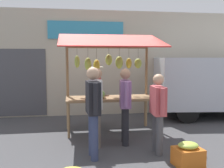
{
  "coord_description": "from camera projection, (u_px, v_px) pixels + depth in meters",
  "views": [
    {
      "loc": [
        1.0,
        6.53,
        1.88
      ],
      "look_at": [
        0.0,
        0.3,
        1.25
      ],
      "focal_mm": 42.5,
      "sensor_mm": 36.0,
      "label": 1
    }
  ],
  "objects": [
    {
      "name": "shopper_in_striped_shirt",
      "position": [
        158.0,
        108.0,
        5.15
      ],
      "size": [
        0.24,
        0.68,
        1.57
      ],
      "rotation": [
        0.0,
        0.0,
        -1.62
      ],
      "color": "#4C4C51",
      "rests_on": "ground"
    },
    {
      "name": "shopper_in_grey_tee",
      "position": [
        97.0,
        101.0,
        5.59
      ],
      "size": [
        0.26,
        0.71,
        1.66
      ],
      "rotation": [
        0.0,
        0.0,
        -1.64
      ],
      "color": "#726656",
      "rests_on": "ground"
    },
    {
      "name": "vendor_with_sunhat",
      "position": [
        96.0,
        90.0,
        7.36
      ],
      "size": [
        0.43,
        0.71,
        1.66
      ],
      "rotation": [
        0.0,
        0.0,
        1.59
      ],
      "color": "#232328",
      "rests_on": "ground"
    },
    {
      "name": "produce_crate_near",
      "position": [
        188.0,
        155.0,
        4.6
      ],
      "size": [
        0.51,
        0.44,
        0.43
      ],
      "color": "#D1661E",
      "rests_on": "ground"
    },
    {
      "name": "parked_van",
      "position": [
        221.0,
        82.0,
        8.43
      ],
      "size": [
        4.59,
        2.35,
        1.88
      ],
      "rotation": [
        0.0,
        0.0,
        -0.12
      ],
      "color": "silver",
      "rests_on": "ground"
    },
    {
      "name": "shopper_with_ponytail",
      "position": [
        93.0,
        105.0,
        4.9
      ],
      "size": [
        0.25,
        0.72,
        1.71
      ],
      "rotation": [
        0.0,
        0.0,
        -1.51
      ],
      "color": "navy",
      "rests_on": "ground"
    },
    {
      "name": "shopper_with_shopping_bag",
      "position": [
        125.0,
        101.0,
        5.72
      ],
      "size": [
        0.28,
        0.7,
        1.64
      ],
      "rotation": [
        0.0,
        0.0,
        -1.7
      ],
      "color": "#232328",
      "rests_on": "ground"
    },
    {
      "name": "market_stall",
      "position": [
        109.0,
        70.0,
        6.66
      ],
      "size": [
        2.5,
        1.46,
        2.5
      ],
      "color": "olive",
      "rests_on": "ground"
    },
    {
      "name": "street_backdrop",
      "position": [
        98.0,
        63.0,
        8.74
      ],
      "size": [
        9.0,
        0.3,
        3.4
      ],
      "color": "#B2A893",
      "rests_on": "ground"
    },
    {
      "name": "ground_plane",
      "position": [
        110.0,
        131.0,
        6.76
      ],
      "size": [
        40.0,
        40.0,
        0.0
      ],
      "primitive_type": "plane",
      "color": "#424244"
    }
  ]
}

